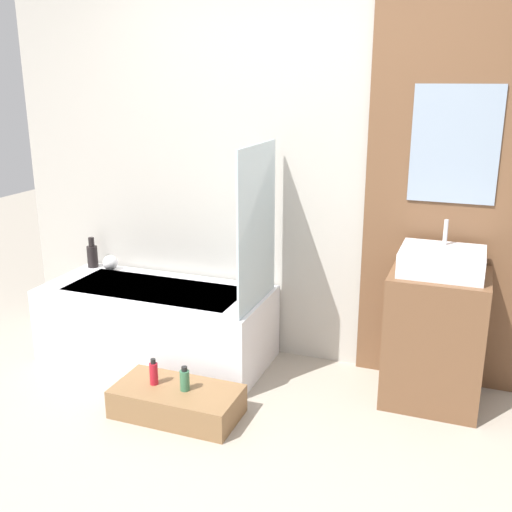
{
  "coord_description": "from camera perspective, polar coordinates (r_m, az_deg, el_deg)",
  "views": [
    {
      "loc": [
        1.03,
        -2.03,
        1.82
      ],
      "look_at": [
        -0.0,
        0.71,
        0.94
      ],
      "focal_mm": 42.0,
      "sensor_mm": 36.0,
      "label": 1
    }
  ],
  "objects": [
    {
      "name": "wall_tiled_back",
      "position": [
        3.79,
        4.74,
        8.76
      ],
      "size": [
        4.2,
        0.06,
        2.6
      ],
      "primitive_type": "cube",
      "color": "#B7B2A8",
      "rests_on": "ground_plane"
    },
    {
      "name": "ground_plane",
      "position": [
        2.92,
        -5.25,
        -22.0
      ],
      "size": [
        12.0,
        12.0,
        0.0
      ],
      "primitive_type": "plane",
      "color": "#A39989"
    },
    {
      "name": "glass_shower_screen",
      "position": [
        3.53,
        0.1,
        2.8
      ],
      "size": [
        0.01,
        0.61,
        0.97
      ],
      "primitive_type": "cube",
      "color": "silver",
      "rests_on": "bathtub"
    },
    {
      "name": "vase_round_light",
      "position": [
        4.41,
        -13.71,
        -0.62
      ],
      "size": [
        0.11,
        0.11,
        0.11
      ],
      "primitive_type": "sphere",
      "color": "white",
      "rests_on": "bathtub"
    },
    {
      "name": "wooden_step_bench",
      "position": [
        3.47,
        -7.52,
        -13.56
      ],
      "size": [
        0.7,
        0.36,
        0.16
      ],
      "primitive_type": "cube",
      "color": "olive",
      "rests_on": "ground_plane"
    },
    {
      "name": "sink",
      "position": [
        3.45,
        17.29,
        -0.48
      ],
      "size": [
        0.45,
        0.38,
        0.28
      ],
      "color": "white",
      "rests_on": "vanity_cabinet"
    },
    {
      "name": "bottle_soap_secondary",
      "position": [
        3.37,
        -6.81,
        -11.61
      ],
      "size": [
        0.05,
        0.05,
        0.14
      ],
      "color": "#38704C",
      "rests_on": "wooden_step_bench"
    },
    {
      "name": "vase_tall_dark",
      "position": [
        4.5,
        -15.32,
        0.09
      ],
      "size": [
        0.08,
        0.08,
        0.22
      ],
      "color": "black",
      "rests_on": "bathtub"
    },
    {
      "name": "vanity_cabinet",
      "position": [
        3.6,
        16.66,
        -7.45
      ],
      "size": [
        0.54,
        0.48,
        0.78
      ],
      "primitive_type": "cube",
      "color": "brown",
      "rests_on": "ground_plane"
    },
    {
      "name": "bottle_soap_primary",
      "position": [
        3.46,
        -9.72,
        -10.91
      ],
      "size": [
        0.05,
        0.05,
        0.15
      ],
      "color": "#B21928",
      "rests_on": "wooden_step_bench"
    },
    {
      "name": "bathtub",
      "position": [
        4.07,
        -9.4,
        -6.29
      ],
      "size": [
        1.5,
        0.68,
        0.49
      ],
      "color": "white",
      "rests_on": "ground_plane"
    },
    {
      "name": "wall_wood_accent",
      "position": [
        3.6,
        18.21,
        7.69
      ],
      "size": [
        0.98,
        0.04,
        2.6
      ],
      "color": "brown",
      "rests_on": "ground_plane"
    }
  ]
}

